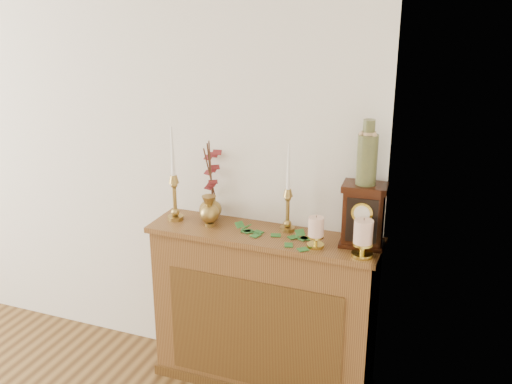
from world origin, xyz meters
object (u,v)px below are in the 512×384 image
at_px(candlestick_left, 174,190).
at_px(ceramic_vase, 367,156).
at_px(ginger_jar, 212,182).
at_px(mantel_clock, 363,216).
at_px(bud_vase, 209,211).
at_px(candlestick_center, 288,203).

xyz_separation_m(candlestick_left, ceramic_vase, (1.03, 0.03, 0.29)).
xyz_separation_m(ginger_jar, mantel_clock, (0.85, -0.08, -0.05)).
distance_m(candlestick_left, ginger_jar, 0.21).
bearing_deg(candlestick_left, bud_vase, -4.51).
xyz_separation_m(candlestick_left, candlestick_center, (0.63, 0.07, -0.02)).
bearing_deg(candlestick_left, ginger_jar, 31.16).
bearing_deg(candlestick_left, mantel_clock, 1.68).
distance_m(bud_vase, ceramic_vase, 0.90).
relative_size(ginger_jar, ceramic_vase, 1.45).
height_order(bud_vase, ginger_jar, ginger_jar).
relative_size(mantel_clock, ceramic_vase, 1.02).
bearing_deg(candlestick_left, ceramic_vase, 1.84).
bearing_deg(mantel_clock, ginger_jar, 170.66).
bearing_deg(mantel_clock, ceramic_vase, 90.00).
height_order(candlestick_center, ceramic_vase, ceramic_vase).
xyz_separation_m(candlestick_left, ginger_jar, (0.18, 0.11, 0.03)).
distance_m(candlestick_center, ceramic_vase, 0.51).
bearing_deg(bud_vase, ginger_jar, 106.88).
height_order(bud_vase, ceramic_vase, ceramic_vase).
xyz_separation_m(candlestick_center, bud_vase, (-0.41, -0.09, -0.07)).
relative_size(bud_vase, mantel_clock, 0.53).
height_order(bud_vase, mantel_clock, mantel_clock).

